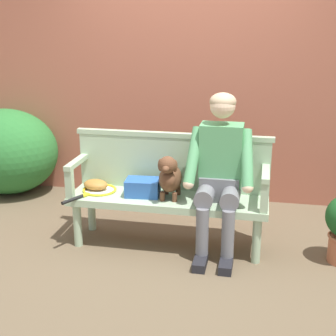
{
  "coord_description": "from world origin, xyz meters",
  "views": [
    {
      "loc": [
        0.75,
        -3.69,
        1.86
      ],
      "look_at": [
        0.0,
        0.0,
        0.69
      ],
      "focal_mm": 51.62,
      "sensor_mm": 36.0,
      "label": 1
    }
  ],
  "objects_px": {
    "person_seated": "(220,168)",
    "sports_bag": "(143,187)",
    "tennis_racket": "(97,191)",
    "dog_on_bench": "(170,176)",
    "baseball_glove": "(96,185)",
    "garden_bench": "(168,203)"
  },
  "relations": [
    {
      "from": "person_seated",
      "to": "sports_bag",
      "type": "height_order",
      "value": "person_seated"
    },
    {
      "from": "tennis_racket",
      "to": "sports_bag",
      "type": "bearing_deg",
      "value": -0.59
    },
    {
      "from": "dog_on_bench",
      "to": "baseball_glove",
      "type": "xyz_separation_m",
      "value": [
        -0.67,
        0.09,
        -0.15
      ]
    },
    {
      "from": "baseball_glove",
      "to": "sports_bag",
      "type": "height_order",
      "value": "sports_bag"
    },
    {
      "from": "garden_bench",
      "to": "tennis_racket",
      "type": "xyz_separation_m",
      "value": [
        -0.62,
        -0.0,
        0.07
      ]
    },
    {
      "from": "garden_bench",
      "to": "person_seated",
      "type": "bearing_deg",
      "value": -0.87
    },
    {
      "from": "dog_on_bench",
      "to": "sports_bag",
      "type": "xyz_separation_m",
      "value": [
        -0.24,
        0.04,
        -0.12
      ]
    },
    {
      "from": "tennis_racket",
      "to": "baseball_glove",
      "type": "height_order",
      "value": "baseball_glove"
    },
    {
      "from": "dog_on_bench",
      "to": "tennis_racket",
      "type": "bearing_deg",
      "value": 176.07
    },
    {
      "from": "tennis_racket",
      "to": "baseball_glove",
      "type": "xyz_separation_m",
      "value": [
        -0.03,
        0.05,
        0.04
      ]
    },
    {
      "from": "person_seated",
      "to": "baseball_glove",
      "type": "relative_size",
      "value": 5.94
    },
    {
      "from": "dog_on_bench",
      "to": "tennis_racket",
      "type": "xyz_separation_m",
      "value": [
        -0.64,
        0.04,
        -0.19
      ]
    },
    {
      "from": "tennis_racket",
      "to": "baseball_glove",
      "type": "distance_m",
      "value": 0.07
    },
    {
      "from": "baseball_glove",
      "to": "sports_bag",
      "type": "bearing_deg",
      "value": 5.99
    },
    {
      "from": "dog_on_bench",
      "to": "tennis_racket",
      "type": "relative_size",
      "value": 0.69
    },
    {
      "from": "garden_bench",
      "to": "sports_bag",
      "type": "height_order",
      "value": "sports_bag"
    },
    {
      "from": "person_seated",
      "to": "sports_bag",
      "type": "bearing_deg",
      "value": -179.77
    },
    {
      "from": "garden_bench",
      "to": "baseball_glove",
      "type": "relative_size",
      "value": 7.5
    },
    {
      "from": "person_seated",
      "to": "sports_bag",
      "type": "distance_m",
      "value": 0.67
    },
    {
      "from": "baseball_glove",
      "to": "sports_bag",
      "type": "xyz_separation_m",
      "value": [
        0.43,
        -0.05,
        0.03
      ]
    },
    {
      "from": "person_seated",
      "to": "dog_on_bench",
      "type": "relative_size",
      "value": 3.32
    },
    {
      "from": "garden_bench",
      "to": "tennis_racket",
      "type": "distance_m",
      "value": 0.62
    }
  ]
}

